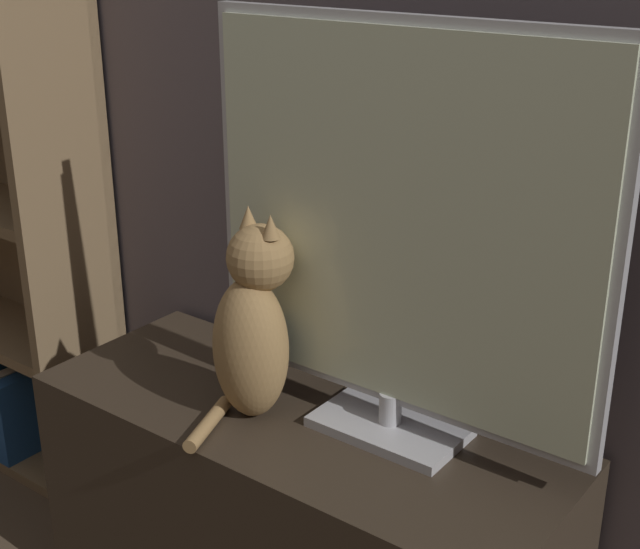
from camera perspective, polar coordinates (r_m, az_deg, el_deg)
wall_back at (r=1.76m, az=3.78°, el=16.55°), size 4.80×0.05×2.60m
tv_stand at (r=1.94m, az=-1.43°, el=-15.87°), size 1.11×0.44×0.54m
tv at (r=1.58m, az=4.96°, el=2.54°), size 0.81×0.17×0.78m
cat at (r=1.72m, az=-4.26°, el=-3.41°), size 0.19×0.29×0.42m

